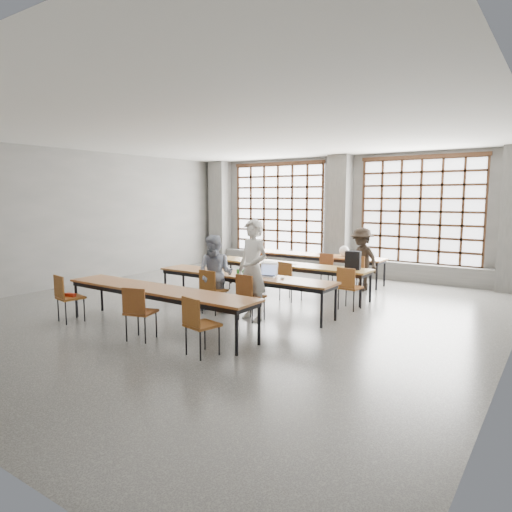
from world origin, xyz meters
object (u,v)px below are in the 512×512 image
(desk_row_b, at_px, (288,266))
(backpack, at_px, (353,260))
(student_female, at_px, (215,274))
(mouse, at_px, (282,278))
(red_pouch, at_px, (70,295))
(chair_back_left, at_px, (258,260))
(plastic_bag, at_px, (344,251))
(student_back, at_px, (361,259))
(chair_front_right, at_px, (249,292))
(chair_mid_right, at_px, (348,284))
(green_box, at_px, (243,271))
(chair_near_left, at_px, (66,294))
(desk_row_c, at_px, (243,278))
(laptop_front, at_px, (268,273))
(chair_mid_left, at_px, (219,269))
(chair_front_left, at_px, (211,287))
(chair_back_right, at_px, (359,269))
(chair_mid_centre, at_px, (288,277))
(student_male, at_px, (253,270))
(chair_near_right, at_px, (198,320))
(chair_back_mid, at_px, (329,266))
(desk_row_d, at_px, (157,292))
(chair_near_mid, at_px, (138,308))
(laptop_back, at_px, (362,255))
(phone, at_px, (247,276))
(desk_row_a, at_px, (313,257))

(desk_row_b, height_order, backpack, backpack)
(student_female, xyz_separation_m, mouse, (1.25, 0.48, -0.03))
(red_pouch, bearing_deg, backpack, 50.12)
(chair_back_left, relative_size, plastic_bag, 3.08)
(student_back, bearing_deg, chair_front_right, -76.11)
(chair_mid_right, xyz_separation_m, green_box, (-1.83, -1.11, 0.24))
(chair_near_left, bearing_deg, mouse, 40.24)
(desk_row_c, distance_m, laptop_front, 0.56)
(chair_mid_left, height_order, chair_front_left, same)
(desk_row_c, height_order, backpack, backpack)
(desk_row_c, xyz_separation_m, mouse, (0.95, -0.02, 0.08))
(student_back, distance_m, green_box, 3.42)
(chair_back_right, distance_m, student_back, 0.27)
(chair_mid_centre, height_order, chair_front_left, same)
(chair_front_right, height_order, student_male, student_male)
(chair_near_right, height_order, plastic_bag, plastic_bag)
(chair_mid_left, height_order, chair_front_right, same)
(desk_row_c, bearing_deg, chair_back_mid, 82.10)
(desk_row_d, height_order, green_box, green_box)
(green_box, bearing_deg, chair_near_mid, -92.36)
(chair_back_mid, bearing_deg, chair_mid_left, -136.46)
(laptop_front, bearing_deg, red_pouch, -134.89)
(desk_row_b, distance_m, laptop_front, 1.80)
(chair_back_right, xyz_separation_m, chair_front_left, (-1.54, -3.75, 0.00))
(chair_mid_left, bearing_deg, mouse, -25.55)
(green_box, xyz_separation_m, plastic_bag, (0.59, 3.72, 0.10))
(desk_row_d, xyz_separation_m, student_back, (1.63, 5.22, 0.11))
(student_male, bearing_deg, laptop_back, 95.36)
(student_male, xyz_separation_m, phone, (-0.42, 0.40, -0.20))
(desk_row_b, xyz_separation_m, laptop_back, (1.02, 2.04, 0.13))
(desk_row_c, relative_size, phone, 30.77)
(chair_back_right, bearing_deg, chair_mid_centre, -114.15)
(desk_row_b, relative_size, phone, 30.77)
(desk_row_c, bearing_deg, green_box, 122.01)
(student_back, bearing_deg, chair_mid_left, -120.65)
(desk_row_a, height_order, student_female, student_female)
(chair_back_left, bearing_deg, desk_row_b, -37.11)
(chair_near_right, bearing_deg, desk_row_a, 102.93)
(chair_front_left, bearing_deg, plastic_bag, 79.22)
(chair_back_mid, relative_size, chair_front_right, 1.00)
(chair_mid_left, height_order, phone, chair_mid_left)
(desk_row_c, height_order, desk_row_d, same)
(chair_mid_right, xyz_separation_m, chair_near_left, (-3.88, -3.79, 0.00))
(plastic_bag, bearing_deg, student_female, -101.10)
(chair_back_right, bearing_deg, chair_mid_right, -74.18)
(desk_row_a, height_order, chair_near_left, chair_near_left)
(chair_back_right, xyz_separation_m, chair_front_right, (-0.65, -3.75, 0.00))
(chair_front_right, bearing_deg, chair_front_left, -179.97)
(chair_near_mid, distance_m, backpack, 4.82)
(phone, bearing_deg, desk_row_d, -106.74)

